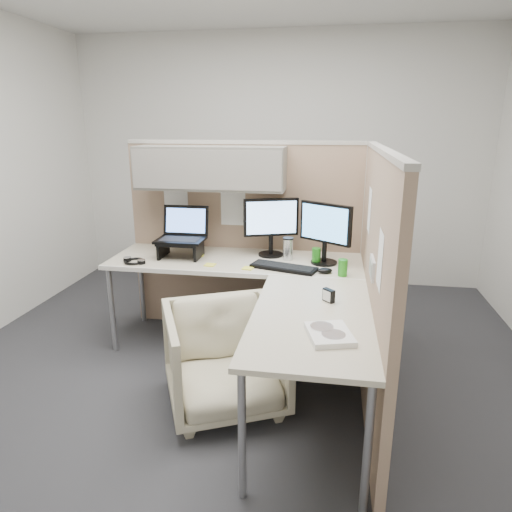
% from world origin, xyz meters
% --- Properties ---
extents(ground, '(4.50, 4.50, 0.00)m').
position_xyz_m(ground, '(0.00, 0.00, 0.00)').
color(ground, '#2A2A2E').
rests_on(ground, ground).
extents(partition_back, '(2.00, 0.36, 1.63)m').
position_xyz_m(partition_back, '(-0.22, 0.83, 1.10)').
color(partition_back, '#9F8068').
rests_on(partition_back, ground).
extents(partition_right, '(0.07, 2.03, 1.63)m').
position_xyz_m(partition_right, '(0.90, -0.07, 0.82)').
color(partition_right, '#9F8068').
rests_on(partition_right, ground).
extents(desk, '(2.00, 1.98, 0.73)m').
position_xyz_m(desk, '(0.12, 0.13, 0.69)').
color(desk, beige).
rests_on(desk, ground).
extents(office_chair, '(0.92, 0.90, 0.73)m').
position_xyz_m(office_chair, '(-0.01, -0.32, 0.36)').
color(office_chair, beige).
rests_on(office_chair, ground).
extents(monitor_left, '(0.43, 0.20, 0.47)m').
position_xyz_m(monitor_left, '(0.15, 0.69, 1.00)').
color(monitor_left, black).
rests_on(monitor_left, desk).
extents(monitor_right, '(0.39, 0.27, 0.47)m').
position_xyz_m(monitor_right, '(0.58, 0.54, 1.00)').
color(monitor_right, black).
rests_on(monitor_right, desk).
extents(laptop_station, '(0.38, 0.32, 0.39)m').
position_xyz_m(laptop_station, '(-0.55, 0.55, 0.88)').
color(laptop_station, black).
rests_on(laptop_station, desk).
extents(keyboard, '(0.51, 0.29, 0.02)m').
position_xyz_m(keyboard, '(0.29, 0.35, 0.74)').
color(keyboard, black).
rests_on(keyboard, desk).
extents(mouse, '(0.12, 0.09, 0.04)m').
position_xyz_m(mouse, '(0.59, 0.30, 0.75)').
color(mouse, black).
rests_on(mouse, desk).
extents(travel_mug, '(0.08, 0.08, 0.18)m').
position_xyz_m(travel_mug, '(0.30, 0.59, 0.82)').
color(travel_mug, silver).
rests_on(travel_mug, desk).
extents(soda_can_green, '(0.07, 0.07, 0.12)m').
position_xyz_m(soda_can_green, '(0.72, 0.27, 0.79)').
color(soda_can_green, '#268C1E').
rests_on(soda_can_green, desk).
extents(soda_can_silver, '(0.07, 0.07, 0.12)m').
position_xyz_m(soda_can_silver, '(0.52, 0.54, 0.79)').
color(soda_can_silver, '#268C1E').
rests_on(soda_can_silver, desk).
extents(sticky_note_a, '(0.08, 0.08, 0.01)m').
position_xyz_m(sticky_note_a, '(-0.27, 0.35, 0.73)').
color(sticky_note_a, yellow).
rests_on(sticky_note_a, desk).
extents(sticky_note_b, '(0.09, 0.09, 0.01)m').
position_xyz_m(sticky_note_b, '(0.03, 0.31, 0.73)').
color(sticky_note_b, yellow).
rests_on(sticky_note_b, desk).
extents(sticky_note_c, '(0.09, 0.09, 0.01)m').
position_xyz_m(sticky_note_c, '(-0.43, 0.59, 0.73)').
color(sticky_note_c, yellow).
rests_on(sticky_note_c, desk).
extents(headphones, '(0.20, 0.20, 0.03)m').
position_xyz_m(headphones, '(-0.86, 0.32, 0.74)').
color(headphones, black).
rests_on(headphones, desk).
extents(paper_stack, '(0.27, 0.31, 0.03)m').
position_xyz_m(paper_stack, '(0.64, -0.71, 0.75)').
color(paper_stack, white).
rests_on(paper_stack, desk).
extents(desk_clock, '(0.08, 0.08, 0.08)m').
position_xyz_m(desk_clock, '(0.63, -0.24, 0.77)').
color(desk_clock, black).
rests_on(desk_clock, desk).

